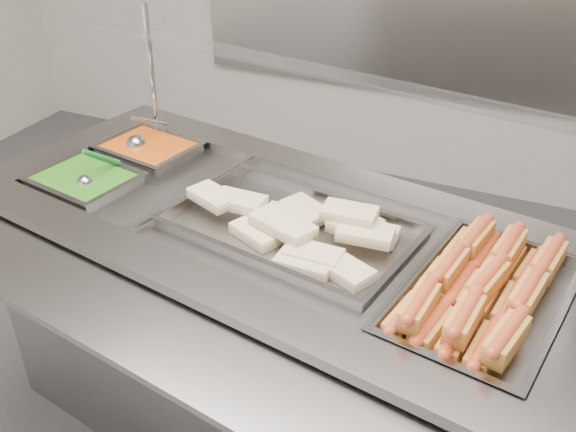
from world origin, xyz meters
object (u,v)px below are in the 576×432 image
at_px(steam_counter, 275,336).
at_px(pan_wraps, 291,232).
at_px(serving_spoon, 88,178).
at_px(pan_hotdogs, 482,307).
at_px(ladle, 137,143).
at_px(sneeze_guard, 317,74).

xyz_separation_m(steam_counter, pan_wraps, (0.06, -0.01, 0.44)).
bearing_deg(steam_counter, pan_wraps, -10.38).
distance_m(pan_wraps, serving_spoon, 0.73).
xyz_separation_m(pan_hotdogs, serving_spoon, (-1.31, 0.08, 0.05)).
relative_size(pan_hotdogs, serving_spoon, 3.40).
bearing_deg(pan_wraps, serving_spoon, -177.86).
bearing_deg(steam_counter, ladle, 158.83).
bearing_deg(serving_spoon, steam_counter, 3.32).
distance_m(steam_counter, pan_wraps, 0.45).
bearing_deg(pan_wraps, steam_counter, 169.62).
xyz_separation_m(steam_counter, sneeze_guard, (0.04, 0.23, 0.86)).
height_order(sneeze_guard, ladle, sneeze_guard).
xyz_separation_m(steam_counter, pan_hotdogs, (0.65, -0.12, 0.43)).
height_order(steam_counter, pan_wraps, pan_wraps).
xyz_separation_m(pan_hotdogs, ladle, (-1.33, 0.38, 0.05)).
bearing_deg(pan_hotdogs, sneeze_guard, 150.34).
distance_m(pan_hotdogs, serving_spoon, 1.31).
distance_m(sneeze_guard, serving_spoon, 0.84).
bearing_deg(pan_wraps, sneeze_guard, 94.97).
xyz_separation_m(sneeze_guard, pan_hotdogs, (0.60, -0.34, -0.43)).
relative_size(steam_counter, ladle, 10.18).
bearing_deg(steam_counter, pan_hotdogs, -10.38).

